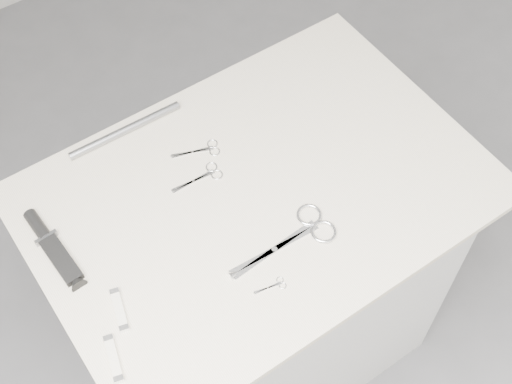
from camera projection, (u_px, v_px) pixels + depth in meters
ground at (258, 347)px, 2.35m from camera, size 4.00×4.00×0.01m
plinth at (258, 286)px, 1.97m from camera, size 0.90×0.60×0.90m
display_board at (258, 193)px, 1.59m from camera, size 1.00×0.70×0.02m
large_shears at (302, 233)px, 1.52m from camera, size 0.25×0.11×0.01m
embroidery_scissors_a at (205, 175)px, 1.60m from camera, size 0.12×0.05×0.00m
embroidery_scissors_b at (204, 150)px, 1.64m from camera, size 0.11×0.06×0.00m
tiny_scissors at (274, 286)px, 1.45m from camera, size 0.07×0.03×0.00m
sheathed_knife at (50, 244)px, 1.50m from camera, size 0.05×0.21×0.03m
pocket_knife_a at (113, 358)px, 1.36m from camera, size 0.04×0.10×0.01m
pocket_knife_b at (119, 310)px, 1.41m from camera, size 0.04×0.10×0.01m
metal_rail at (125, 130)px, 1.66m from camera, size 0.28×0.03×0.02m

